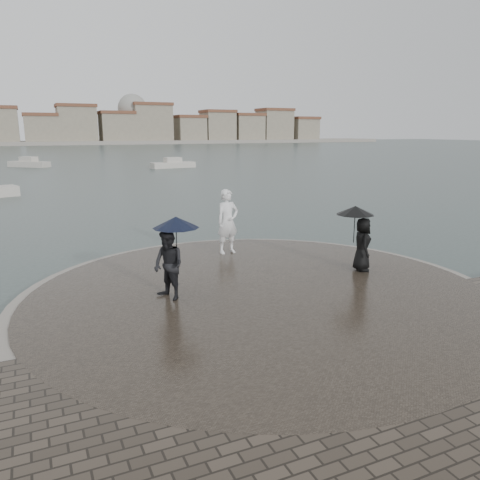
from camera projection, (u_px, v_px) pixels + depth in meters
name	position (u px, v px, depth m)	size (l,w,h in m)	color
ground	(340.00, 362.00, 9.18)	(400.00, 400.00, 0.00)	#2B3835
kerb_ring	(260.00, 298.00, 12.25)	(12.50, 12.50, 0.32)	gray
quay_tip	(260.00, 297.00, 12.24)	(11.90, 11.90, 0.36)	#2D261E
statue	(228.00, 222.00, 15.78)	(0.79, 0.52, 2.18)	white
visitor_left	(171.00, 253.00, 11.44)	(1.30, 1.19, 2.04)	black
visitor_right	(360.00, 233.00, 13.76)	(1.20, 1.11, 1.95)	black
far_skyline	(19.00, 127.00, 147.99)	(260.00, 20.00, 37.00)	gray
boats	(73.00, 170.00, 49.21)	(25.55, 33.41, 1.50)	#BBB4A9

